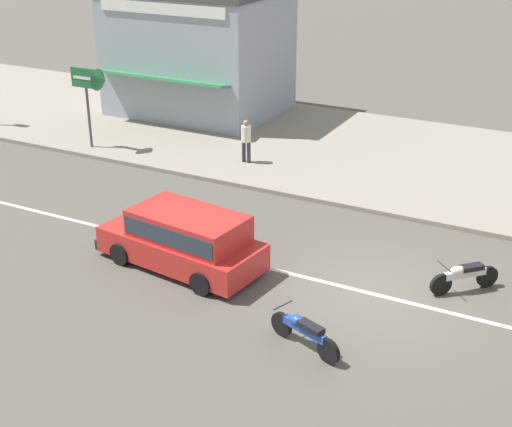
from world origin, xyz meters
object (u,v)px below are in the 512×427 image
Objects in this scene: arrow_signboard at (97,83)px; shopfront_mid_block at (199,50)px; motorcycle_1 at (304,331)px; pedestrian_near_clock at (246,138)px; minivan_red_4 at (184,237)px; motorcycle_0 at (464,276)px.

arrow_signboard is 0.44× the size of shopfront_mid_block.
pedestrian_near_clock reaches higher than motorcycle_1.
shopfront_mid_block is (-5.02, 5.08, 1.73)m from pedestrian_near_clock.
arrow_signboard reaches higher than motorcycle_1.
shopfront_mid_block is (-7.19, 12.51, 1.93)m from minivan_red_4.
arrow_signboard reaches higher than motorcycle_0.
shopfront_mid_block is (-13.90, 10.44, 2.36)m from motorcycle_0.
shopfront_mid_block reaches higher than motorcycle_0.
motorcycle_1 is at bearing -24.70° from minivan_red_4.
arrow_signboard is at bearing -167.23° from pedestrian_near_clock.
pedestrian_near_clock is at bearing 148.86° from motorcycle_0.
pedestrian_near_clock is 7.35m from shopfront_mid_block.
motorcycle_1 is at bearing -55.66° from pedestrian_near_clock.
pedestrian_near_clock is (-2.18, 7.43, 0.20)m from minivan_red_4.
shopfront_mid_block is at bearing 134.67° from pedestrian_near_clock.
arrow_signboard is (-11.84, 8.15, 2.25)m from motorcycle_1.
arrow_signboard is (-7.61, 6.20, 1.83)m from minivan_red_4.
arrow_signboard is at bearing 145.48° from motorcycle_1.
minivan_red_4 is 9.99m from arrow_signboard.
pedestrian_near_clock is 0.22× the size of shopfront_mid_block.
pedestrian_near_clock is (-8.88, 5.37, 0.62)m from motorcycle_0.
motorcycle_0 is (6.71, 2.07, -0.42)m from minivan_red_4.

